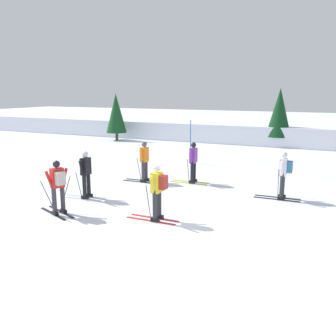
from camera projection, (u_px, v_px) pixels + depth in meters
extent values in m
plane|color=silver|center=(184.00, 220.00, 11.05)|extent=(120.00, 120.00, 0.00)
cube|color=silver|center=(284.00, 131.00, 28.91)|extent=(80.00, 8.89, 1.35)
cube|color=black|center=(140.00, 182.00, 15.67)|extent=(1.60, 0.15, 0.02)
cube|color=black|center=(143.00, 180.00, 15.93)|extent=(1.60, 0.15, 0.02)
cube|color=black|center=(143.00, 181.00, 15.60)|extent=(0.26, 0.13, 0.10)
cube|color=black|center=(146.00, 179.00, 15.86)|extent=(0.26, 0.13, 0.10)
cylinder|color=#38333D|center=(143.00, 170.00, 15.51)|extent=(0.14, 0.14, 0.85)
cylinder|color=#38333D|center=(146.00, 168.00, 15.76)|extent=(0.14, 0.14, 0.85)
cube|color=orange|center=(144.00, 154.00, 15.50)|extent=(0.25, 0.39, 0.60)
cylinder|color=orange|center=(141.00, 156.00, 15.29)|extent=(0.10, 0.26, 0.55)
cylinder|color=orange|center=(147.00, 154.00, 15.74)|extent=(0.10, 0.26, 0.55)
sphere|color=#4C4C56|center=(144.00, 144.00, 15.42)|extent=(0.22, 0.22, 0.22)
cylinder|color=#38383D|center=(139.00, 170.00, 15.41)|extent=(0.04, 0.42, 1.10)
cylinder|color=#38383D|center=(146.00, 168.00, 15.93)|extent=(0.04, 0.42, 1.10)
cube|color=red|center=(151.00, 221.00, 11.00)|extent=(1.60, 0.10, 0.02)
cube|color=red|center=(155.00, 218.00, 11.25)|extent=(1.60, 0.10, 0.02)
cube|color=black|center=(155.00, 220.00, 10.93)|extent=(0.26, 0.12, 0.10)
cube|color=black|center=(159.00, 217.00, 11.18)|extent=(0.26, 0.12, 0.10)
cylinder|color=#2D2D33|center=(155.00, 204.00, 10.83)|extent=(0.14, 0.14, 0.85)
cylinder|color=#2D2D33|center=(159.00, 202.00, 11.08)|extent=(0.14, 0.14, 0.85)
cube|color=yellow|center=(157.00, 182.00, 10.83)|extent=(0.24, 0.38, 0.60)
cylinder|color=yellow|center=(152.00, 185.00, 10.62)|extent=(0.09, 0.26, 0.55)
cylinder|color=yellow|center=(160.00, 181.00, 11.06)|extent=(0.09, 0.26, 0.55)
sphere|color=silver|center=(157.00, 168.00, 10.74)|extent=(0.22, 0.22, 0.22)
cylinder|color=#38383D|center=(149.00, 204.00, 10.68)|extent=(0.03, 0.32, 1.19)
cylinder|color=#38383D|center=(159.00, 198.00, 11.29)|extent=(0.03, 0.32, 1.19)
cube|color=maroon|center=(163.00, 182.00, 10.74)|extent=(0.18, 0.28, 0.40)
cube|color=silver|center=(81.00, 199.00, 13.26)|extent=(1.60, 0.26, 0.02)
cube|color=silver|center=(86.00, 196.00, 13.52)|extent=(1.60, 0.26, 0.02)
cube|color=black|center=(85.00, 197.00, 13.20)|extent=(0.27, 0.15, 0.10)
cube|color=black|center=(89.00, 195.00, 13.46)|extent=(0.27, 0.15, 0.10)
cylinder|color=black|center=(84.00, 184.00, 13.10)|extent=(0.14, 0.14, 0.85)
cylinder|color=black|center=(89.00, 183.00, 13.36)|extent=(0.14, 0.14, 0.85)
cube|color=black|center=(86.00, 166.00, 13.10)|extent=(0.28, 0.40, 0.60)
cylinder|color=black|center=(81.00, 168.00, 12.88)|extent=(0.12, 0.26, 0.55)
cylinder|color=black|center=(89.00, 165.00, 13.34)|extent=(0.12, 0.26, 0.55)
sphere|color=silver|center=(85.00, 154.00, 13.02)|extent=(0.22, 0.22, 0.22)
cylinder|color=#38383D|center=(79.00, 186.00, 12.97)|extent=(0.06, 0.35, 1.04)
cylinder|color=#38383D|center=(89.00, 182.00, 13.57)|extent=(0.06, 0.35, 1.04)
cube|color=black|center=(53.00, 214.00, 11.63)|extent=(1.51, 0.69, 0.02)
cube|color=black|center=(61.00, 212.00, 11.81)|extent=(1.51, 0.69, 0.02)
cube|color=black|center=(55.00, 213.00, 11.51)|extent=(0.29, 0.21, 0.10)
cube|color=black|center=(63.00, 211.00, 11.69)|extent=(0.29, 0.21, 0.10)
cylinder|color=#38333D|center=(54.00, 198.00, 11.41)|extent=(0.14, 0.14, 0.85)
cylinder|color=#38333D|center=(63.00, 197.00, 11.59)|extent=(0.14, 0.14, 0.85)
cube|color=red|center=(57.00, 178.00, 11.37)|extent=(0.37, 0.44, 0.60)
cylinder|color=red|center=(49.00, 179.00, 11.22)|extent=(0.18, 0.27, 0.55)
cylinder|color=red|center=(64.00, 177.00, 11.56)|extent=(0.18, 0.27, 0.55)
sphere|color=black|center=(56.00, 164.00, 11.29)|extent=(0.22, 0.22, 0.22)
cylinder|color=#38383D|center=(48.00, 198.00, 11.39)|extent=(0.19, 0.43, 1.14)
cylinder|color=#38383D|center=(65.00, 194.00, 11.75)|extent=(0.19, 0.43, 1.14)
cube|color=#B7B2A3|center=(60.00, 178.00, 11.22)|extent=(0.27, 0.33, 0.40)
cube|color=black|center=(276.00, 199.00, 13.16)|extent=(1.60, 0.14, 0.02)
cube|color=black|center=(277.00, 197.00, 13.41)|extent=(1.60, 0.14, 0.02)
cube|color=black|center=(281.00, 198.00, 13.09)|extent=(0.26, 0.13, 0.10)
cube|color=black|center=(282.00, 196.00, 13.34)|extent=(0.26, 0.13, 0.10)
cylinder|color=#2D2D33|center=(282.00, 185.00, 12.99)|extent=(0.14, 0.14, 0.85)
cylinder|color=#2D2D33|center=(283.00, 183.00, 13.24)|extent=(0.14, 0.14, 0.85)
cube|color=white|center=(283.00, 167.00, 12.99)|extent=(0.25, 0.39, 0.60)
cylinder|color=white|center=(282.00, 169.00, 12.77)|extent=(0.10, 0.26, 0.55)
cylinder|color=white|center=(284.00, 166.00, 13.22)|extent=(0.10, 0.26, 0.55)
sphere|color=silver|center=(284.00, 155.00, 12.90)|extent=(0.22, 0.22, 0.22)
cylinder|color=#38383D|center=(278.00, 185.00, 12.82)|extent=(0.03, 0.28, 1.17)
cylinder|color=#38383D|center=(281.00, 181.00, 13.47)|extent=(0.03, 0.28, 1.17)
cube|color=teal|center=(290.00, 167.00, 12.90)|extent=(0.19, 0.29, 0.40)
cube|color=gold|center=(189.00, 183.00, 15.47)|extent=(1.60, 0.17, 0.02)
cube|color=gold|center=(191.00, 182.00, 15.73)|extent=(1.60, 0.17, 0.02)
cube|color=black|center=(192.00, 182.00, 15.40)|extent=(0.27, 0.13, 0.10)
cube|color=black|center=(194.00, 180.00, 15.66)|extent=(0.27, 0.13, 0.10)
cylinder|color=black|center=(192.00, 171.00, 15.31)|extent=(0.14, 0.14, 0.85)
cylinder|color=black|center=(194.00, 169.00, 15.56)|extent=(0.14, 0.14, 0.85)
cube|color=purple|center=(193.00, 155.00, 15.31)|extent=(0.26, 0.39, 0.60)
cylinder|color=purple|center=(191.00, 157.00, 15.09)|extent=(0.10, 0.26, 0.55)
cylinder|color=purple|center=(195.00, 155.00, 15.54)|extent=(0.10, 0.26, 0.55)
sphere|color=black|center=(194.00, 145.00, 15.22)|extent=(0.22, 0.22, 0.22)
cylinder|color=#38383D|center=(188.00, 172.00, 15.16)|extent=(0.04, 0.33, 1.10)
cylinder|color=#38383D|center=(193.00, 168.00, 15.78)|extent=(0.04, 0.33, 1.10)
cylinder|color=#1E56AD|center=(190.00, 142.00, 19.35)|extent=(0.04, 0.04, 2.32)
cylinder|color=#513823|center=(117.00, 136.00, 28.78)|extent=(0.21, 0.21, 0.60)
cone|color=#14421E|center=(116.00, 113.00, 28.41)|extent=(1.56, 1.56, 2.96)
cylinder|color=#513823|center=(278.00, 141.00, 25.55)|extent=(0.26, 0.26, 0.68)
cone|color=#0F3819|center=(279.00, 112.00, 25.15)|extent=(1.72, 1.72, 3.28)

